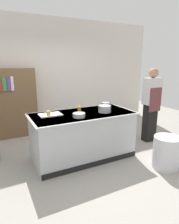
% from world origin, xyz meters
% --- Properties ---
extents(ground_plane, '(10.00, 10.00, 0.00)m').
position_xyz_m(ground_plane, '(0.00, 0.00, 0.00)').
color(ground_plane, '#9E9991').
extents(back_wall, '(6.40, 0.12, 3.00)m').
position_xyz_m(back_wall, '(0.00, 2.10, 1.50)').
color(back_wall, silver).
rests_on(back_wall, ground_plane).
extents(counter_island, '(1.98, 0.98, 0.90)m').
position_xyz_m(counter_island, '(0.00, -0.00, 0.47)').
color(counter_island, '#B7BABF').
rests_on(counter_island, ground_plane).
extents(cutting_board, '(0.40, 0.28, 0.02)m').
position_xyz_m(cutting_board, '(-0.59, 0.15, 0.91)').
color(cutting_board, silver).
rests_on(cutting_board, counter_island).
extents(onion, '(0.09, 0.09, 0.09)m').
position_xyz_m(onion, '(-0.63, 0.10, 0.96)').
color(onion, tan).
rests_on(onion, cutting_board).
extents(stock_pot, '(0.31, 0.24, 0.13)m').
position_xyz_m(stock_pot, '(0.42, -0.12, 0.97)').
color(stock_pot, '#B7BABF').
rests_on(stock_pot, counter_island).
extents(sauce_pan, '(0.25, 0.18, 0.11)m').
position_xyz_m(sauce_pan, '(0.64, 0.21, 0.95)').
color(sauce_pan, '#99999E').
rests_on(sauce_pan, counter_island).
extents(mixing_bowl, '(0.22, 0.22, 0.07)m').
position_xyz_m(mixing_bowl, '(-0.17, -0.22, 0.94)').
color(mixing_bowl, '#B7BABF').
rests_on(mixing_bowl, counter_island).
extents(juice_cup, '(0.07, 0.07, 0.10)m').
position_xyz_m(juice_cup, '(0.02, 0.19, 0.95)').
color(juice_cup, yellow).
rests_on(juice_cup, counter_island).
extents(trash_bin, '(0.47, 0.47, 0.58)m').
position_xyz_m(trash_bin, '(1.15, -1.04, 0.29)').
color(trash_bin, silver).
rests_on(trash_bin, ground_plane).
extents(person_chef, '(0.38, 0.25, 1.72)m').
position_xyz_m(person_chef, '(1.77, 0.03, 0.91)').
color(person_chef, black).
rests_on(person_chef, ground_plane).
extents(bookshelf, '(1.10, 0.31, 1.70)m').
position_xyz_m(bookshelf, '(-1.04, 1.80, 0.85)').
color(bookshelf, brown).
rests_on(bookshelf, ground_plane).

